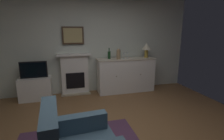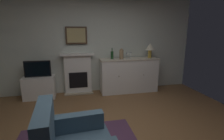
# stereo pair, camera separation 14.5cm
# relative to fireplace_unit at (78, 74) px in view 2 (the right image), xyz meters

# --- Properties ---
(wall_rear) EXTENTS (5.42, 0.06, 2.79)m
(wall_rear) POSITION_rel_fireplace_unit_xyz_m (0.59, 0.13, 0.84)
(wall_rear) COLOR silver
(wall_rear) RESTS_ON ground_plane
(fireplace_unit) EXTENTS (0.87, 0.30, 1.10)m
(fireplace_unit) POSITION_rel_fireplace_unit_xyz_m (0.00, 0.00, 0.00)
(fireplace_unit) COLOR white
(fireplace_unit) RESTS_ON ground_plane
(framed_picture) EXTENTS (0.55, 0.04, 0.45)m
(framed_picture) POSITION_rel_fireplace_unit_xyz_m (0.00, 0.05, 1.01)
(framed_picture) COLOR #473323
(sideboard_cabinet) EXTENTS (1.60, 0.49, 0.94)m
(sideboard_cabinet) POSITION_rel_fireplace_unit_xyz_m (1.39, -0.18, -0.07)
(sideboard_cabinet) COLOR white
(sideboard_cabinet) RESTS_ON ground_plane
(table_lamp) EXTENTS (0.26, 0.26, 0.40)m
(table_lamp) POSITION_rel_fireplace_unit_xyz_m (1.98, -0.18, 0.68)
(table_lamp) COLOR #B79338
(table_lamp) RESTS_ON sideboard_cabinet
(wine_bottle) EXTENTS (0.08, 0.08, 0.29)m
(wine_bottle) POSITION_rel_fireplace_unit_xyz_m (0.91, -0.14, 0.50)
(wine_bottle) COLOR #193F1E
(wine_bottle) RESTS_ON sideboard_cabinet
(wine_glass_left) EXTENTS (0.07, 0.07, 0.16)m
(wine_glass_left) POSITION_rel_fireplace_unit_xyz_m (1.31, -0.21, 0.52)
(wine_glass_left) COLOR silver
(wine_glass_left) RESTS_ON sideboard_cabinet
(wine_glass_center) EXTENTS (0.07, 0.07, 0.16)m
(wine_glass_center) POSITION_rel_fireplace_unit_xyz_m (1.42, -0.19, 0.52)
(wine_glass_center) COLOR silver
(wine_glass_center) RESTS_ON sideboard_cabinet
(vase_decorative) EXTENTS (0.11, 0.11, 0.28)m
(vase_decorative) POSITION_rel_fireplace_unit_xyz_m (1.15, -0.23, 0.54)
(vase_decorative) COLOR #9E7F5B
(vase_decorative) RESTS_ON sideboard_cabinet
(tv_cabinet) EXTENTS (0.75, 0.42, 0.56)m
(tv_cabinet) POSITION_rel_fireplace_unit_xyz_m (-0.97, -0.16, -0.27)
(tv_cabinet) COLOR white
(tv_cabinet) RESTS_ON ground_plane
(tv_set) EXTENTS (0.62, 0.07, 0.40)m
(tv_set) POSITION_rel_fireplace_unit_xyz_m (-0.97, -0.19, 0.22)
(tv_set) COLOR black
(tv_set) RESTS_ON tv_cabinet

